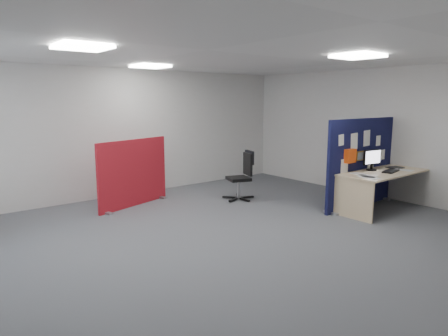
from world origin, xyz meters
TOP-DOWN VIEW (x-y plane):
  - floor at (0.00, 0.00)m, footprint 9.00×9.00m
  - ceiling at (0.00, 0.00)m, footprint 9.00×7.00m
  - wall_back at (0.00, 3.50)m, footprint 9.00×0.02m
  - wall_right at (4.50, 0.00)m, footprint 0.02×7.00m
  - ceiling_lights at (0.33, 0.67)m, footprint 4.10×4.10m
  - navy_divider at (3.46, -0.23)m, footprint 2.06×0.30m
  - main_desk at (3.58, -0.58)m, footprint 1.94×0.86m
  - monitor_main at (3.52, -0.43)m, footprint 0.45×0.19m
  - keyboard at (3.65, -0.74)m, footprint 0.48×0.26m
  - mouse at (3.89, -0.73)m, footprint 0.10×0.06m
  - paper_tray at (4.13, -0.56)m, footprint 0.33×0.29m
  - red_divider at (0.09, 2.55)m, footprint 1.66×0.57m
  - office_chair at (2.08, 1.60)m, footprint 0.66×0.63m
  - desk_papers at (3.20, -0.71)m, footprint 1.42×0.63m

SIDE VIEW (x-z plane):
  - floor at x=0.00m, z-range 0.00..0.00m
  - office_chair at x=2.08m, z-range 0.07..1.06m
  - main_desk at x=3.58m, z-range 0.20..0.93m
  - red_divider at x=0.09m, z-range -0.01..1.28m
  - desk_papers at x=3.20m, z-range 0.73..0.73m
  - paper_tray at x=4.13m, z-range 0.73..0.74m
  - keyboard at x=3.65m, z-range 0.73..0.75m
  - mouse at x=3.89m, z-range 0.73..0.76m
  - navy_divider at x=3.46m, z-range 0.00..1.70m
  - monitor_main at x=3.52m, z-range 0.75..1.15m
  - wall_back at x=0.00m, z-range 0.00..2.70m
  - wall_right at x=4.50m, z-range 0.00..2.70m
  - ceiling_lights at x=0.33m, z-range 2.65..2.69m
  - ceiling at x=0.00m, z-range 2.69..2.71m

